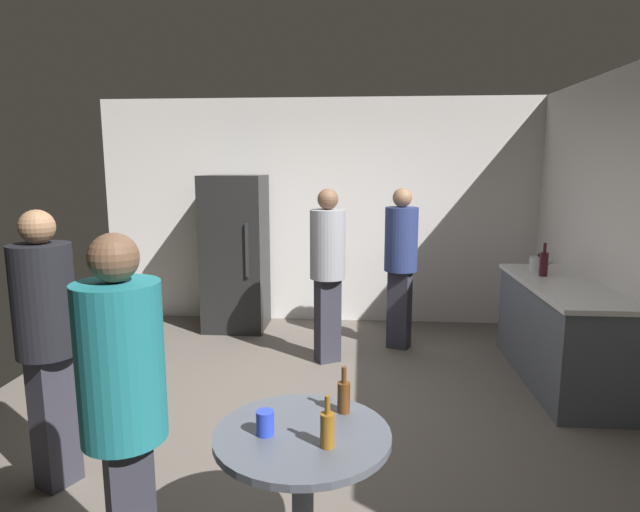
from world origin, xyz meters
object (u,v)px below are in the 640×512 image
person_in_black_shirt (46,329)px  plastic_cup_blue (265,423)px  kettle (539,264)px  foreground_table (302,453)px  beer_bottle_amber (327,428)px  person_in_gray_shirt (328,262)px  wine_bottle_on_counter (544,263)px  person_in_navy_shirt (401,256)px  beer_bottle_brown (344,396)px  refrigerator (236,253)px  person_in_teal_shirt (123,402)px

person_in_black_shirt → plastic_cup_blue: bearing=-0.8°
kettle → foreground_table: bearing=-123.6°
foreground_table → plastic_cup_blue: bearing=-167.7°
beer_bottle_amber → person_in_gray_shirt: size_ratio=0.14×
foreground_table → person_in_black_shirt: size_ratio=0.48×
kettle → wine_bottle_on_counter: size_ratio=0.79×
person_in_gray_shirt → wine_bottle_on_counter: bearing=60.7°
wine_bottle_on_counter → person_in_navy_shirt: person_in_navy_shirt is taller
person_in_navy_shirt → beer_bottle_brown: bearing=14.6°
kettle → person_in_black_shirt: (-3.53, -2.34, 0.01)m
plastic_cup_blue → person_in_gray_shirt: bearing=88.1°
plastic_cup_blue → person_in_black_shirt: bearing=154.8°
foreground_table → refrigerator: bearing=107.7°
person_in_navy_shirt → kettle: bearing=101.8°
person_in_teal_shirt → person_in_black_shirt: size_ratio=0.99×
foreground_table → beer_bottle_amber: 0.25m
kettle → beer_bottle_brown: bearing=-123.0°
person_in_black_shirt → person_in_navy_shirt: (2.23, 2.62, 0.01)m
kettle → beer_bottle_brown: kettle is taller
person_in_teal_shirt → person_in_black_shirt: bearing=99.9°
refrigerator → person_in_black_shirt: refrigerator is taller
plastic_cup_blue → person_in_teal_shirt: 0.61m
foreground_table → person_in_navy_shirt: size_ratio=0.47×
wine_bottle_on_counter → person_in_black_shirt: (-3.50, -2.12, -0.04)m
kettle → beer_bottle_brown: (-1.79, -2.76, -0.15)m
person_in_gray_shirt → refrigerator: bearing=-159.6°
plastic_cup_blue → kettle: bearing=54.7°
person_in_teal_shirt → refrigerator: bearing=62.5°
person_in_gray_shirt → person_in_navy_shirt: size_ratio=1.01×
beer_bottle_amber → person_in_teal_shirt: bearing=-170.4°
plastic_cup_blue → beer_bottle_amber: bearing=-16.2°
beer_bottle_brown → person_in_gray_shirt: bearing=95.4°
plastic_cup_blue → beer_bottle_brown: bearing=35.5°
person_in_teal_shirt → kettle: bearing=15.7°
person_in_teal_shirt → beer_bottle_amber: bearing=-25.1°
kettle → person_in_navy_shirt: bearing=168.1°
foreground_table → plastic_cup_blue: 0.23m
beer_bottle_amber → refrigerator: bearing=108.8°
wine_bottle_on_counter → beer_bottle_amber: 3.40m
wine_bottle_on_counter → plastic_cup_blue: size_ratio=2.82×
wine_bottle_on_counter → beer_bottle_amber: wine_bottle_on_counter is taller
beer_bottle_brown → plastic_cup_blue: beer_bottle_brown is taller
foreground_table → person_in_black_shirt: person_in_black_shirt is taller
beer_bottle_amber → person_in_navy_shirt: 3.41m
person_in_gray_shirt → person_in_teal_shirt: size_ratio=1.02×
plastic_cup_blue → person_in_teal_shirt: person_in_teal_shirt is taller
kettle → foreground_table: (-1.97, -2.97, -0.34)m
wine_bottle_on_counter → beer_bottle_amber: (-1.82, -2.86, -0.20)m
kettle → refrigerator: bearing=165.4°
person_in_navy_shirt → wine_bottle_on_counter: bearing=92.4°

